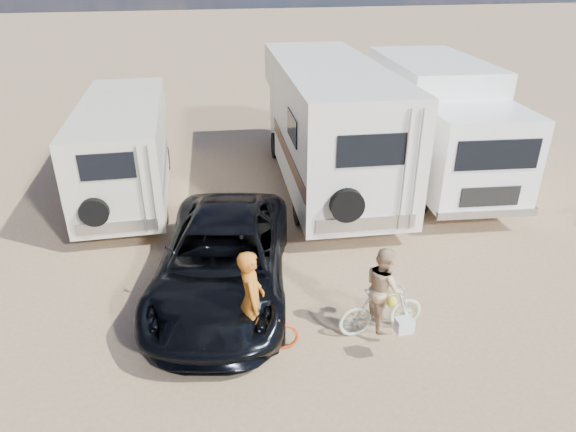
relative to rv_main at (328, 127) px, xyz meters
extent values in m
plane|color=tan|center=(-0.34, -7.15, -1.79)|extent=(140.00, 140.00, 0.00)
imported|color=black|center=(-3.66, -5.02, -1.02)|extent=(3.70, 5.94, 1.53)
imported|color=#C84415|center=(-3.37, -6.95, -1.36)|extent=(1.67, 0.72, 0.85)
imported|color=beige|center=(-1.01, -6.93, -1.30)|extent=(1.64, 0.52, 0.98)
imported|color=#C76B1A|center=(-3.37, -6.95, -0.87)|extent=(0.50, 0.71, 1.84)
imported|color=tan|center=(-1.01, -6.93, -0.99)|extent=(0.63, 0.80, 1.59)
cube|color=#305994|center=(-3.22, -3.74, -1.56)|extent=(0.68, 0.59, 0.45)
cube|color=#876B4B|center=(-0.81, -2.88, -1.59)|extent=(0.58, 0.58, 0.39)
camera|label=1|loc=(-4.28, -13.85, 4.37)|focal=31.74mm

